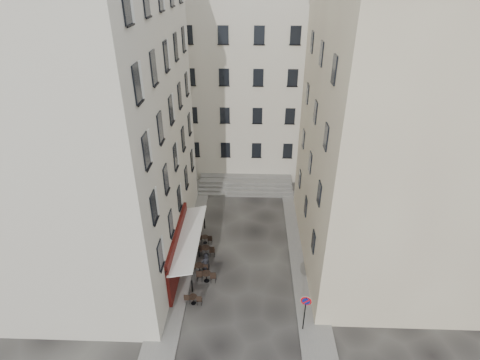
{
  "coord_description": "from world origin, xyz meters",
  "views": [
    {
      "loc": [
        0.55,
        -18.97,
        18.68
      ],
      "look_at": [
        -0.25,
        4.0,
        5.78
      ],
      "focal_mm": 28.0,
      "sensor_mm": 36.0,
      "label": 1
    }
  ],
  "objects_px": {
    "no_parking_sign": "(305,307)",
    "bistro_table_a": "(193,299)",
    "pedestrian": "(206,264)",
    "bistro_table_b": "(206,276)"
  },
  "relations": [
    {
      "from": "no_parking_sign",
      "to": "bistro_table_a",
      "type": "bearing_deg",
      "value": 178.44
    },
    {
      "from": "no_parking_sign",
      "to": "bistro_table_a",
      "type": "height_order",
      "value": "no_parking_sign"
    },
    {
      "from": "no_parking_sign",
      "to": "bistro_table_a",
      "type": "relative_size",
      "value": 2.41
    },
    {
      "from": "bistro_table_a",
      "to": "pedestrian",
      "type": "height_order",
      "value": "pedestrian"
    },
    {
      "from": "bistro_table_a",
      "to": "bistro_table_b",
      "type": "relative_size",
      "value": 0.84
    },
    {
      "from": "no_parking_sign",
      "to": "bistro_table_b",
      "type": "xyz_separation_m",
      "value": [
        -6.16,
        3.82,
        -1.45
      ]
    },
    {
      "from": "bistro_table_a",
      "to": "pedestrian",
      "type": "bearing_deg",
      "value": 79.59
    },
    {
      "from": "no_parking_sign",
      "to": "pedestrian",
      "type": "xyz_separation_m",
      "value": [
        -6.27,
        4.54,
        -1.05
      ]
    },
    {
      "from": "no_parking_sign",
      "to": "pedestrian",
      "type": "height_order",
      "value": "no_parking_sign"
    },
    {
      "from": "pedestrian",
      "to": "bistro_table_b",
      "type": "bearing_deg",
      "value": 57.95
    }
  ]
}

